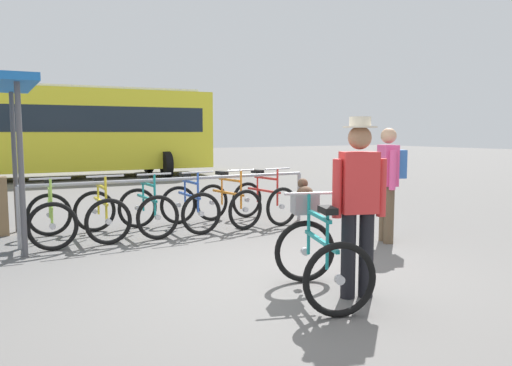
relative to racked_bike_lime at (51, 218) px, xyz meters
The scene contains 12 objects.
ground_plane 3.65m from the racked_bike_lime, 59.21° to the right, with size 80.00×80.00×0.00m, color #605E5B.
bike_rack_rail 1.89m from the racked_bike_lime, ahead, with size 4.61×0.17×0.88m.
racked_bike_lime is the anchor object (origin of this frame).
racked_bike_yellow 0.70m from the racked_bike_lime, ahead, with size 0.69×1.11×0.97m.
racked_bike_teal 1.40m from the racked_bike_lime, ahead, with size 0.66×1.10×0.97m.
racked_bike_blue 2.10m from the racked_bike_lime, ahead, with size 0.69×1.10×0.97m.
racked_bike_orange 2.80m from the racked_bike_lime, ahead, with size 0.78×1.17×0.97m.
racked_bike_red 3.50m from the racked_bike_lime, ahead, with size 0.77×1.16×0.97m.
featured_bicycle 4.16m from the racked_bike_lime, 62.52° to the right, with size 0.98×1.26×1.09m.
person_with_featured_bike 4.57m from the racked_bike_lime, 61.10° to the right, with size 0.50×0.32×1.72m.
pedestrian_with_backpack 4.86m from the racked_bike_lime, 29.54° to the right, with size 0.42×0.50×1.64m.
bus_distant 10.59m from the racked_bike_lime, 80.05° to the left, with size 10.14×3.83×3.08m.
Camera 1 is at (-2.82, -4.33, 1.59)m, focal length 34.53 mm.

